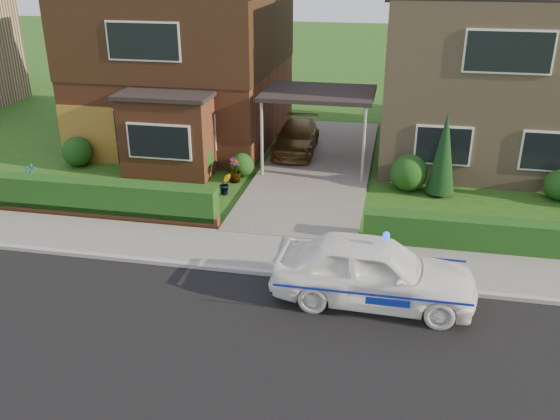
# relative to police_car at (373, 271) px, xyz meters

# --- Properties ---
(ground) EXTENTS (120.00, 120.00, 0.00)m
(ground) POSITION_rel_police_car_xyz_m (-2.44, -2.40, -0.75)
(ground) COLOR #244C14
(ground) RESTS_ON ground
(road) EXTENTS (60.00, 6.00, 0.02)m
(road) POSITION_rel_police_car_xyz_m (-2.44, -2.40, -0.75)
(road) COLOR black
(road) RESTS_ON ground
(kerb) EXTENTS (60.00, 0.16, 0.12)m
(kerb) POSITION_rel_police_car_xyz_m (-2.44, 0.65, -0.69)
(kerb) COLOR #9E9993
(kerb) RESTS_ON ground
(sidewalk) EXTENTS (60.00, 2.00, 0.10)m
(sidewalk) POSITION_rel_police_car_xyz_m (-2.44, 1.70, -0.70)
(sidewalk) COLOR slate
(sidewalk) RESTS_ON ground
(driveway) EXTENTS (3.80, 12.00, 0.12)m
(driveway) POSITION_rel_police_car_xyz_m (-2.44, 8.60, -0.69)
(driveway) COLOR #666059
(driveway) RESTS_ON ground
(house_left) EXTENTS (7.50, 9.53, 7.25)m
(house_left) POSITION_rel_police_car_xyz_m (-8.23, 11.50, 3.06)
(house_left) COLOR brown
(house_left) RESTS_ON ground
(house_right) EXTENTS (7.50, 8.06, 7.25)m
(house_right) POSITION_rel_police_car_xyz_m (3.36, 11.59, 2.91)
(house_right) COLOR #917658
(house_right) RESTS_ON ground
(carport_link) EXTENTS (3.80, 3.00, 2.77)m
(carport_link) POSITION_rel_police_car_xyz_m (-2.44, 8.55, 1.90)
(carport_link) COLOR black
(carport_link) RESTS_ON ground
(garage_door) EXTENTS (2.20, 0.10, 2.10)m
(garage_door) POSITION_rel_police_car_xyz_m (-10.69, 7.56, 0.30)
(garage_door) COLOR brown
(garage_door) RESTS_ON ground
(dwarf_wall) EXTENTS (7.70, 0.25, 0.36)m
(dwarf_wall) POSITION_rel_police_car_xyz_m (-8.24, 2.90, -0.57)
(dwarf_wall) COLOR brown
(dwarf_wall) RESTS_ON ground
(hedge_left) EXTENTS (7.50, 0.55, 0.90)m
(hedge_left) POSITION_rel_police_car_xyz_m (-8.24, 3.05, -0.75)
(hedge_left) COLOR #183410
(hedge_left) RESTS_ON ground
(hedge_right) EXTENTS (7.50, 0.55, 0.80)m
(hedge_right) POSITION_rel_police_car_xyz_m (3.36, 2.95, -0.75)
(hedge_right) COLOR #183410
(hedge_right) RESTS_ON ground
(shrub_left_far) EXTENTS (1.08, 1.08, 1.08)m
(shrub_left_far) POSITION_rel_police_car_xyz_m (-10.94, 7.10, -0.21)
(shrub_left_far) COLOR #183410
(shrub_left_far) RESTS_ON ground
(shrub_left_mid) EXTENTS (1.32, 1.32, 1.32)m
(shrub_left_mid) POSITION_rel_police_car_xyz_m (-6.44, 6.90, -0.09)
(shrub_left_mid) COLOR #183410
(shrub_left_mid) RESTS_ON ground
(shrub_left_near) EXTENTS (0.84, 0.84, 0.84)m
(shrub_left_near) POSITION_rel_police_car_xyz_m (-4.84, 7.20, -0.33)
(shrub_left_near) COLOR #183410
(shrub_left_near) RESTS_ON ground
(shrub_right_near) EXTENTS (1.20, 1.20, 1.20)m
(shrub_right_near) POSITION_rel_police_car_xyz_m (0.76, 7.00, -0.15)
(shrub_right_near) COLOR #183410
(shrub_right_near) RESTS_ON ground
(shrub_right_mid) EXTENTS (0.96, 0.96, 0.96)m
(shrub_right_mid) POSITION_rel_police_car_xyz_m (5.36, 7.10, -0.27)
(shrub_right_mid) COLOR #183410
(shrub_right_mid) RESTS_ON ground
(conifer_a) EXTENTS (0.90, 0.90, 2.60)m
(conifer_a) POSITION_rel_police_car_xyz_m (1.76, 6.80, 0.55)
(conifer_a) COLOR black
(conifer_a) RESTS_ON ground
(police_car) EXTENTS (4.06, 4.47, 1.67)m
(police_car) POSITION_rel_police_car_xyz_m (0.00, 0.00, 0.00)
(police_car) COLOR white
(police_car) RESTS_ON ground
(driveway_car) EXTENTS (1.64, 3.76, 1.08)m
(driveway_car) POSITION_rel_police_car_xyz_m (-3.44, 9.98, -0.09)
(driveway_car) COLOR brown
(driveway_car) RESTS_ON driveway
(potted_plant_a) EXTENTS (0.41, 0.31, 0.72)m
(potted_plant_a) POSITION_rel_police_car_xyz_m (-11.44, 4.95, -0.39)
(potted_plant_a) COLOR gray
(potted_plant_a) RESTS_ON ground
(potted_plant_b) EXTENTS (0.49, 0.46, 0.70)m
(potted_plant_b) POSITION_rel_police_car_xyz_m (-4.94, 5.45, -0.40)
(potted_plant_b) COLOR gray
(potted_plant_b) RESTS_ON ground
(potted_plant_c) EXTENTS (0.53, 0.53, 0.83)m
(potted_plant_c) POSITION_rel_police_car_xyz_m (-4.94, 6.60, -0.34)
(potted_plant_c) COLOR gray
(potted_plant_c) RESTS_ON ground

